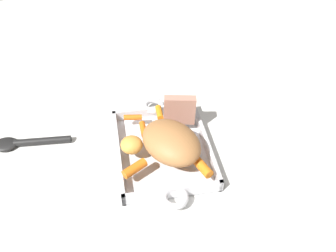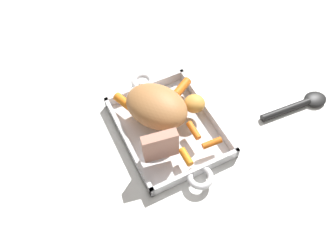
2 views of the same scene
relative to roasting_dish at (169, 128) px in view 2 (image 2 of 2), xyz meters
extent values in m
plane|color=white|center=(0.00, 0.00, -0.01)|extent=(1.94, 1.94, 0.00)
cube|color=silver|center=(0.00, 0.00, -0.01)|extent=(0.28, 0.23, 0.01)
cube|color=silver|center=(0.00, 0.11, 0.01)|extent=(0.28, 0.01, 0.03)
cube|color=silver|center=(0.00, -0.11, 0.01)|extent=(0.28, 0.01, 0.03)
cube|color=silver|center=(0.14, 0.00, 0.01)|extent=(0.01, 0.23, 0.03)
cube|color=silver|center=(-0.14, 0.00, 0.01)|extent=(0.01, 0.23, 0.03)
torus|color=silver|center=(0.16, 0.00, 0.01)|extent=(0.06, 0.06, 0.01)
torus|color=silver|center=(-0.16, 0.00, 0.01)|extent=(0.06, 0.06, 0.01)
ellipsoid|color=#AD7240|center=(-0.03, -0.01, 0.06)|extent=(0.20, 0.18, 0.07)
cube|color=tan|center=(0.07, -0.06, 0.06)|extent=(0.04, 0.08, 0.08)
cylinder|color=orange|center=(0.11, -0.01, 0.03)|extent=(0.04, 0.02, 0.02)
cylinder|color=orange|center=(0.05, 0.04, 0.03)|extent=(0.05, 0.02, 0.02)
cylinder|color=orange|center=(0.10, 0.06, 0.03)|extent=(0.02, 0.05, 0.02)
cylinder|color=orange|center=(-0.08, 0.08, 0.03)|extent=(0.05, 0.06, 0.02)
cylinder|color=orange|center=(-0.10, -0.07, 0.03)|extent=(0.07, 0.04, 0.02)
ellipsoid|color=gold|center=(-0.01, 0.08, 0.04)|extent=(0.06, 0.07, 0.04)
cylinder|color=black|center=(0.08, 0.30, 0.00)|extent=(0.03, 0.14, 0.02)
ellipsoid|color=black|center=(0.09, 0.39, 0.00)|extent=(0.05, 0.06, 0.02)
camera|label=1|loc=(-0.63, 0.10, 0.68)|focal=40.16mm
camera|label=2|loc=(0.41, -0.21, 0.69)|focal=35.83mm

